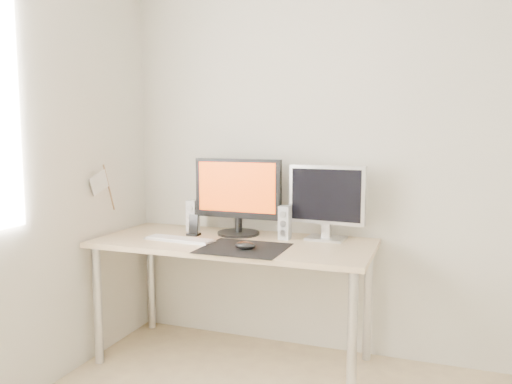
# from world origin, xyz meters

# --- Properties ---
(wall_back) EXTENTS (3.50, 0.00, 3.50)m
(wall_back) POSITION_xyz_m (0.00, 1.75, 1.25)
(wall_back) COLOR white
(wall_back) RESTS_ON ground
(mousepad) EXTENTS (0.45, 0.40, 0.00)m
(mousepad) POSITION_xyz_m (-0.80, 1.21, 0.73)
(mousepad) COLOR black
(mousepad) RESTS_ON desk
(mouse) EXTENTS (0.12, 0.07, 0.04)m
(mouse) POSITION_xyz_m (-0.78, 1.18, 0.75)
(mouse) COLOR black
(mouse) RESTS_ON mousepad
(desk) EXTENTS (1.60, 0.70, 0.73)m
(desk) POSITION_xyz_m (-0.93, 1.38, 0.65)
(desk) COLOR #D1B587
(desk) RESTS_ON ground
(main_monitor) EXTENTS (0.55, 0.27, 0.47)m
(main_monitor) POSITION_xyz_m (-0.97, 1.55, 0.98)
(main_monitor) COLOR black
(main_monitor) RESTS_ON desk
(second_monitor) EXTENTS (0.45, 0.18, 0.43)m
(second_monitor) POSITION_xyz_m (-0.43, 1.59, 0.97)
(second_monitor) COLOR silver
(second_monitor) RESTS_ON desk
(speaker_left) EXTENTS (0.06, 0.08, 0.20)m
(speaker_left) POSITION_xyz_m (-1.29, 1.57, 0.83)
(speaker_left) COLOR white
(speaker_left) RESTS_ON desk
(speaker_right) EXTENTS (0.06, 0.08, 0.20)m
(speaker_right) POSITION_xyz_m (-0.66, 1.52, 0.83)
(speaker_right) COLOR white
(speaker_right) RESTS_ON desk
(keyboard) EXTENTS (0.43, 0.15, 0.02)m
(keyboard) POSITION_xyz_m (-1.23, 1.27, 0.74)
(keyboard) COLOR silver
(keyboard) RESTS_ON desk
(phone_dock) EXTENTS (0.07, 0.06, 0.13)m
(phone_dock) POSITION_xyz_m (-1.22, 1.44, 0.77)
(phone_dock) COLOR black
(phone_dock) RESTS_ON desk
(pennant) EXTENTS (0.01, 0.23, 0.29)m
(pennant) POSITION_xyz_m (-1.72, 1.24, 1.05)
(pennant) COLOR #A57F54
(pennant) RESTS_ON wall_left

